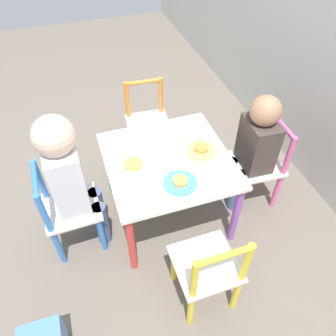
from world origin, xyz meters
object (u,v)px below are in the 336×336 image
(chair_blue, at_px, (67,210))
(chair_yellow, at_px, (208,270))
(child_front, at_px, (70,175))
(plate_back, at_px, (201,150))
(child_back, at_px, (254,145))
(plate_right, at_px, (180,182))
(chair_pink, at_px, (259,165))
(chair_orange, at_px, (148,124))
(plate_front, at_px, (133,165))
(kids_table, at_px, (168,167))

(chair_blue, height_order, chair_yellow, same)
(child_front, bearing_deg, plate_back, -90.48)
(child_back, xyz_separation_m, plate_right, (0.15, -0.46, 0.02))
(chair_pink, relative_size, chair_orange, 1.00)
(plate_right, bearing_deg, chair_blue, -106.78)
(child_back, xyz_separation_m, plate_back, (-0.03, -0.28, 0.02))
(plate_right, bearing_deg, plate_front, -135.00)
(chair_pink, relative_size, chair_yellow, 1.00)
(chair_pink, bearing_deg, child_front, -87.59)
(kids_table, height_order, chair_blue, chair_blue)
(kids_table, height_order, chair_orange, chair_orange)
(child_front, xyz_separation_m, plate_back, (-0.01, 0.63, -0.04))
(chair_pink, height_order, chair_orange, same)
(kids_table, bearing_deg, plate_right, 0.00)
(chair_blue, xyz_separation_m, child_front, (-0.00, 0.06, 0.22))
(chair_blue, bearing_deg, plate_front, -89.13)
(chair_blue, distance_m, child_back, 0.99)
(chair_blue, relative_size, chair_yellow, 1.00)
(chair_orange, height_order, plate_back, chair_orange)
(kids_table, relative_size, child_back, 0.86)
(chair_pink, height_order, child_front, child_front)
(kids_table, bearing_deg, child_front, -88.25)
(child_front, height_order, plate_back, child_front)
(chair_blue, distance_m, plate_right, 0.57)
(plate_front, bearing_deg, chair_blue, -87.38)
(chair_orange, bearing_deg, plate_front, -107.91)
(chair_blue, relative_size, chair_orange, 1.00)
(chair_yellow, distance_m, chair_orange, 1.04)
(chair_blue, bearing_deg, plate_right, -108.53)
(chair_orange, distance_m, child_front, 0.76)
(chair_orange, height_order, plate_right, chair_orange)
(child_front, relative_size, plate_back, 5.22)
(kids_table, xyz_separation_m, plate_right, (0.17, 0.00, 0.07))
(chair_orange, relative_size, child_back, 0.74)
(child_front, relative_size, plate_right, 5.10)
(kids_table, bearing_deg, chair_blue, -88.25)
(chair_pink, relative_size, plate_right, 3.32)
(plate_front, bearing_deg, plate_right, 45.00)
(plate_back, relative_size, plate_front, 0.78)
(child_back, relative_size, plate_back, 4.59)
(child_back, xyz_separation_m, plate_front, (-0.03, -0.63, 0.02))
(chair_pink, distance_m, child_front, 1.00)
(chair_yellow, height_order, child_front, child_front)
(child_back, distance_m, plate_back, 0.29)
(child_back, bearing_deg, plate_right, -68.92)
(chair_orange, distance_m, plate_front, 0.59)
(kids_table, relative_size, child_front, 0.76)
(chair_pink, xyz_separation_m, chair_yellow, (0.49, -0.51, 0.00))
(chair_orange, xyz_separation_m, plate_back, (0.52, 0.13, 0.18))
(kids_table, distance_m, plate_front, 0.18)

